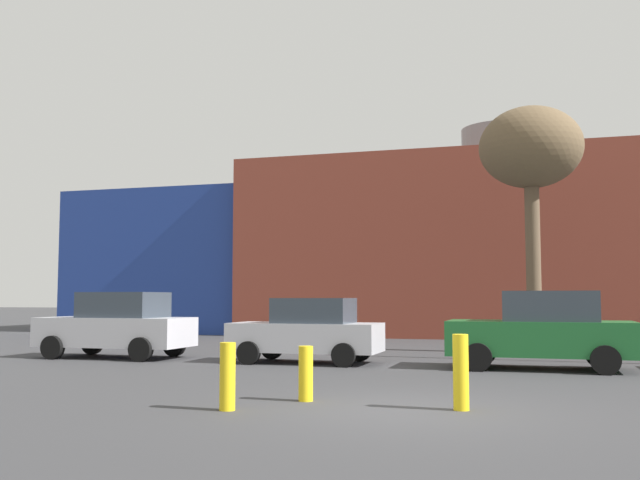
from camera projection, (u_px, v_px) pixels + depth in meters
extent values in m
plane|color=#38383A|center=(406.00, 410.00, 11.01)|extent=(200.00, 200.00, 0.00)
cube|color=brown|center=(505.00, 251.00, 35.19)|extent=(23.31, 12.40, 8.00)
cube|color=navy|center=(197.00, 265.00, 39.86)|extent=(9.66, 11.16, 7.02)
cylinder|color=slate|center=(503.00, 149.00, 35.59)|extent=(4.00, 4.00, 2.00)
cube|color=silver|center=(115.00, 332.00, 20.63)|extent=(4.30, 1.84, 0.82)
cube|color=#333D47|center=(124.00, 305.00, 20.62)|extent=(2.15, 1.64, 0.72)
cylinder|color=black|center=(53.00, 347.00, 20.10)|extent=(0.66, 0.23, 0.66)
cylinder|color=black|center=(92.00, 343.00, 21.90)|extent=(0.66, 0.23, 0.66)
cylinder|color=black|center=(141.00, 349.00, 19.31)|extent=(0.66, 0.23, 0.66)
cylinder|color=black|center=(174.00, 345.00, 21.11)|extent=(0.66, 0.23, 0.66)
cube|color=silver|center=(306.00, 337.00, 19.00)|extent=(3.92, 1.68, 0.75)
cube|color=#333D47|center=(314.00, 310.00, 18.99)|extent=(1.96, 1.49, 0.65)
cylinder|color=black|center=(248.00, 353.00, 18.51)|extent=(0.60, 0.21, 0.60)
cylinder|color=black|center=(272.00, 348.00, 20.15)|extent=(0.60, 0.21, 0.60)
cylinder|color=black|center=(344.00, 355.00, 17.79)|extent=(0.60, 0.21, 0.60)
cylinder|color=black|center=(360.00, 350.00, 19.43)|extent=(0.60, 0.21, 0.60)
cube|color=#1E662D|center=(540.00, 338.00, 17.32)|extent=(4.31, 1.85, 0.82)
cube|color=#333D47|center=(550.00, 306.00, 17.31)|extent=(2.16, 1.64, 0.72)
cylinder|color=black|center=(478.00, 357.00, 16.78)|extent=(0.66, 0.23, 0.66)
cylinder|color=black|center=(484.00, 351.00, 18.59)|extent=(0.66, 0.23, 0.66)
cylinder|color=black|center=(606.00, 360.00, 15.99)|extent=(0.66, 0.23, 0.66)
cylinder|color=black|center=(599.00, 354.00, 17.80)|extent=(0.66, 0.23, 0.66)
cylinder|color=brown|center=(533.00, 263.00, 22.48)|extent=(0.45, 0.45, 5.55)
ellipsoid|color=brown|center=(531.00, 147.00, 22.77)|extent=(3.21, 3.21, 2.57)
cylinder|color=yellow|center=(306.00, 373.00, 11.98)|extent=(0.24, 0.24, 0.90)
cylinder|color=yellow|center=(461.00, 372.00, 11.01)|extent=(0.24, 0.24, 1.15)
cylinder|color=yellow|center=(227.00, 376.00, 10.99)|extent=(0.24, 0.24, 1.02)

